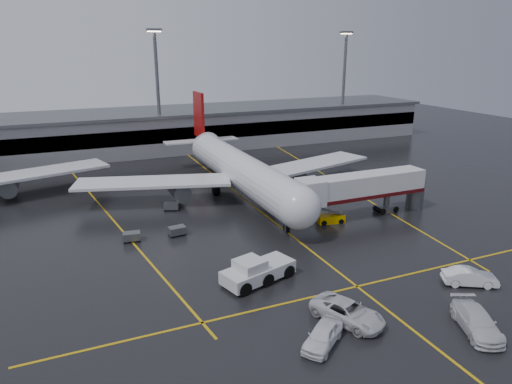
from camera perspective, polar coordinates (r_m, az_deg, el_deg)
name	(u,v)px	position (r m, az deg, el deg)	size (l,w,h in m)	color
ground	(264,214)	(63.85, 0.94, -2.71)	(220.00, 220.00, 0.00)	black
apron_line_centre	(264,214)	(63.85, 0.94, -2.70)	(0.25, 90.00, 0.02)	gold
apron_line_stop	(357,286)	(46.46, 12.34, -11.31)	(60.00, 0.25, 0.02)	gold
apron_line_left	(105,211)	(68.44, -18.13, -2.20)	(0.25, 70.00, 0.02)	gold
apron_line_right	(335,181)	(80.49, 9.75, 1.36)	(0.25, 70.00, 0.02)	gold
terminal	(177,128)	(106.94, -9.72, 7.73)	(122.00, 19.00, 8.60)	gray
light_mast_mid	(157,85)	(98.87, -12.05, 12.75)	(3.00, 1.20, 25.45)	#595B60
light_mast_right	(344,79)	(116.48, 10.79, 13.50)	(3.00, 1.20, 25.45)	#595B60
main_airliner	(238,168)	(71.15, -2.25, 2.96)	(48.80, 45.60, 14.10)	silver
jet_bridge	(363,188)	(63.44, 13.05, 0.43)	(19.90, 3.40, 6.05)	silver
pushback_tractor	(257,272)	(45.85, 0.07, -9.78)	(8.00, 5.04, 2.67)	silver
belt_loader	(331,219)	(61.38, 9.19, -3.25)	(3.74, 2.16, 2.24)	#CC9700
service_van_a	(348,312)	(40.64, 11.23, -14.31)	(2.96, 6.41, 1.78)	silver
service_van_b	(477,321)	(42.69, 25.57, -14.18)	(2.49, 6.12, 1.78)	silver
service_van_c	(470,277)	(49.83, 24.87, -9.49)	(1.78, 5.09, 1.68)	white
service_van_d	(323,335)	(37.62, 8.23, -17.10)	(1.97, 4.90, 1.67)	white
baggage_cart_a	(177,230)	(57.41, -9.70, -4.69)	(2.12, 1.49, 1.12)	#595B60
baggage_cart_b	(132,236)	(56.86, -15.08, -5.29)	(2.17, 1.58, 1.12)	#595B60
baggage_cart_c	(171,206)	(66.17, -10.40, -1.70)	(2.32, 1.91, 1.12)	#595B60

